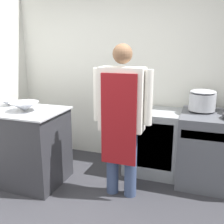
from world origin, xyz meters
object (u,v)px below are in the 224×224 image
object	(u,v)px
mixing_bowl	(24,107)
person_cook	(122,113)
stove	(215,150)
stock_pot	(202,100)
fridge_unit	(153,141)

from	to	relation	value
mixing_bowl	person_cook	bearing A→B (deg)	5.59
mixing_bowl	stove	bearing A→B (deg)	18.72
stock_pot	person_cook	bearing A→B (deg)	-137.43
fridge_unit	person_cook	size ratio (longest dim) A/B	0.50
fridge_unit	mixing_bowl	distance (m)	1.73
stove	mixing_bowl	distance (m)	2.38
stove	stock_pot	distance (m)	0.64
stove	mixing_bowl	bearing A→B (deg)	-161.28
fridge_unit	mixing_bowl	size ratio (longest dim) A/B	2.47
stock_pot	stove	bearing A→B (deg)	-33.15
stove	stock_pot	bearing A→B (deg)	146.85
person_cook	stock_pot	xyz separation A→B (m)	(0.82, 0.75, 0.06)
stove	mixing_bowl	size ratio (longest dim) A/B	2.61
stove	stock_pot	world-z (taller)	stock_pot
person_cook	mixing_bowl	xyz separation A→B (m)	(-1.18, -0.12, 0.01)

